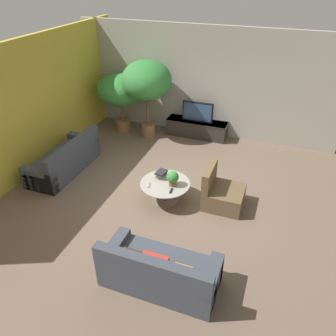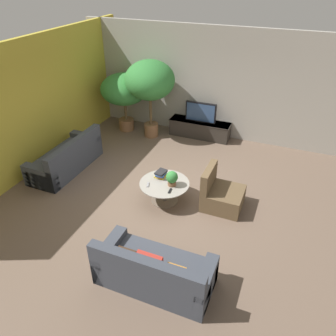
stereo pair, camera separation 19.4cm
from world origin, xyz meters
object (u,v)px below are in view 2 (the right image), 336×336
Objects in this scene: couch_by_wall at (67,159)px; couch_near_entry at (154,271)px; media_console at (200,129)px; potted_plant_tabletop at (172,178)px; armchair_wicker at (221,195)px; potted_palm_tall at (124,91)px; television at (201,112)px; potted_palm_corner at (150,82)px; coffee_table at (164,188)px.

couch_near_entry is (3.36, -2.30, 0.00)m from couch_by_wall.
potted_plant_tabletop reaches higher than media_console.
armchair_wicker reaches higher than couch_near_entry.
couch_near_entry is at bearing -80.08° from media_console.
couch_by_wall is 3.82m from armchair_wicker.
potted_palm_tall is at bearing 132.72° from potted_plant_tabletop.
potted_palm_corner is (-1.32, -0.49, 0.86)m from television.
couch_by_wall is 2.29× the size of armchair_wicker.
television is 2.27m from potted_palm_tall.
armchair_wicker is 4.46m from potted_palm_tall.
couch_near_entry reaches higher than coffee_table.
coffee_table is 0.53× the size of couch_by_wall.
couch_by_wall is at bearing -114.94° from potted_palm_corner.
potted_plant_tabletop is at bearing -82.82° from television.
television is at bearing 139.98° from couch_by_wall.
television is 0.40× the size of potted_palm_corner.
armchair_wicker is 0.39× the size of potted_palm_corner.
couch_by_wall is at bearing -95.87° from potted_palm_tall.
potted_plant_tabletop is at bearing -57.50° from potted_palm_corner.
potted_palm_corner is 6.74× the size of potted_plant_tabletop.
armchair_wicker reaches higher than coffee_table.
potted_palm_corner is (-2.23, 4.73, 1.32)m from couch_near_entry.
potted_plant_tabletop is (1.72, -2.71, -0.98)m from potted_palm_corner.
media_console is 0.50m from television.
television is at bearing 94.16° from coffee_table.
media_console is 0.97× the size of couch_near_entry.
couch_near_entry is 5.40m from potted_palm_corner.
television is 0.49× the size of couch_near_entry.
media_console is 1.68× the size of coffee_table.
potted_palm_corner reaches higher than couch_by_wall.
couch_by_wall and couch_near_entry have the same top height.
couch_near_entry is at bearing -75.83° from potted_plant_tabletop.
potted_palm_tall is at bearing -57.29° from couch_near_entry.
potted_palm_tall reaches higher than couch_by_wall.
coffee_table is at bearing -85.84° from television.
couch_by_wall is (-2.68, 0.26, -0.04)m from coffee_table.
potted_palm_tall is 0.96m from potted_palm_corner.
potted_palm_corner is (-2.69, 2.41, 1.33)m from armchair_wicker.
television is 0.52× the size of potted_palm_tall.
armchair_wicker is at bearing -64.75° from television.
television is 1.65m from potted_palm_corner.
media_console is 0.80× the size of potted_palm_corner.
media_console is 1.96m from potted_palm_corner.
armchair_wicker is at bearing 90.31° from couch_by_wall.
coffee_table is 2.15m from couch_near_entry.
coffee_table is at bearing 104.06° from armchair_wicker.
media_console is at bearing 94.16° from coffee_table.
potted_plant_tabletop is (2.85, -0.28, 0.35)m from couch_by_wall.
media_console is 2.04× the size of armchair_wicker.
potted_plant_tabletop is at bearing 84.47° from couch_by_wall.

